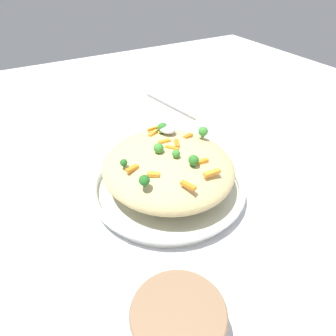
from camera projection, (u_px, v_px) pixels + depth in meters
ground_plane at (168, 193)px, 0.77m from camera, size 2.40×2.40×0.00m
serving_bowl at (168, 186)px, 0.76m from camera, size 0.38×0.38×0.04m
pasta_mound at (168, 167)px, 0.72m from camera, size 0.32×0.31×0.10m
carrot_piece_0 at (188, 136)px, 0.75m from camera, size 0.02×0.03×0.01m
carrot_piece_1 at (188, 185)px, 0.60m from camera, size 0.03×0.02×0.01m
carrot_piece_2 at (172, 149)px, 0.70m from camera, size 0.03×0.03×0.01m
carrot_piece_3 at (154, 128)px, 0.78m from camera, size 0.01×0.04×0.01m
carrot_piece_4 at (165, 142)px, 0.72m from camera, size 0.01×0.03×0.01m
carrot_piece_5 at (212, 173)px, 0.63m from camera, size 0.01×0.04×0.01m
carrot_piece_6 at (153, 133)px, 0.76m from camera, size 0.02×0.03×0.01m
carrot_piece_7 at (202, 161)px, 0.66m from camera, size 0.01×0.03×0.01m
carrot_piece_8 at (153, 174)px, 0.63m from camera, size 0.02×0.03×0.01m
carrot_piece_9 at (177, 144)px, 0.71m from camera, size 0.03×0.02×0.01m
carrot_piece_10 at (132, 168)px, 0.64m from camera, size 0.02×0.03×0.01m
broccoli_floret_0 at (159, 149)px, 0.67m from camera, size 0.02×0.02×0.03m
broccoli_floret_1 at (176, 154)px, 0.66m from camera, size 0.02×0.02×0.02m
broccoli_floret_2 at (163, 128)px, 0.76m from camera, size 0.03×0.03×0.03m
broccoli_floret_3 at (123, 162)px, 0.65m from camera, size 0.02×0.02×0.02m
broccoli_floret_4 at (203, 131)px, 0.75m from camera, size 0.02×0.02×0.03m
broccoli_floret_5 at (194, 160)px, 0.64m from camera, size 0.02×0.02×0.03m
broccoli_floret_6 at (144, 180)px, 0.59m from camera, size 0.02×0.02×0.02m
serving_spoon at (168, 121)px, 0.77m from camera, size 0.13×0.12×0.07m
companion_bowl at (178, 325)px, 0.46m from camera, size 0.14×0.14×0.09m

